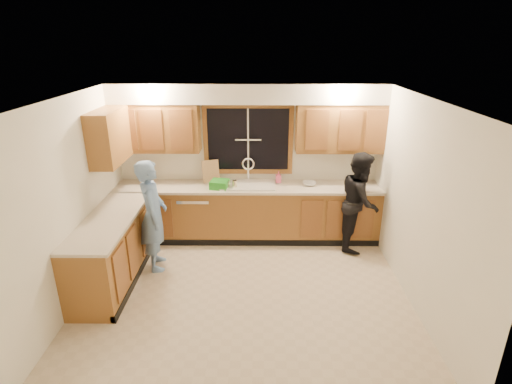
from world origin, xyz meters
TOP-DOWN VIEW (x-y plane):
  - floor at (0.00, 0.00)m, footprint 4.20×4.20m
  - ceiling at (0.00, 0.00)m, footprint 4.20×4.20m
  - wall_back at (0.00, 1.90)m, footprint 4.20×0.00m
  - wall_left at (-2.10, 0.00)m, footprint 0.00×3.80m
  - wall_right at (2.10, 0.00)m, footprint 0.00×3.80m
  - base_cabinets_back at (0.00, 1.60)m, footprint 4.20×0.60m
  - base_cabinets_left at (-1.80, 0.35)m, footprint 0.60×1.90m
  - countertop_back at (0.00, 1.58)m, footprint 4.20×0.63m
  - countertop_left at (-1.79, 0.35)m, footprint 0.63×1.90m
  - upper_cabinets_left at (-1.43, 1.73)m, footprint 1.35×0.33m
  - upper_cabinets_right at (1.43, 1.73)m, footprint 1.35×0.33m
  - upper_cabinets_return at (-1.94, 1.12)m, footprint 0.33×0.90m
  - soffit at (0.00, 1.72)m, footprint 4.20×0.35m
  - window_frame at (0.00, 1.89)m, footprint 1.44×0.03m
  - sink at (0.00, 1.60)m, footprint 0.86×0.52m
  - dishwasher at (-0.85, 1.59)m, footprint 0.60×0.56m
  - stove at (-1.80, -0.22)m, footprint 0.58×0.75m
  - man at (-1.30, 0.69)m, footprint 0.50×0.66m
  - woman at (1.73, 1.31)m, footprint 0.77×0.89m
  - knife_block at (-1.64, 1.65)m, footprint 0.15×0.14m
  - cutting_board at (-0.61, 1.78)m, footprint 0.29×0.19m
  - dish_crate at (-0.44, 1.49)m, footprint 0.31×0.30m
  - soap_bottle at (0.49, 1.76)m, footprint 0.09×0.09m
  - bowl at (0.99, 1.63)m, footprint 0.21×0.21m
  - can_left at (-0.20, 1.47)m, footprint 0.08×0.08m
  - can_right at (-0.32, 1.50)m, footprint 0.07×0.07m

SIDE VIEW (x-z plane):
  - floor at x=0.00m, z-range 0.00..0.00m
  - dishwasher at x=-0.85m, z-range 0.00..0.82m
  - base_cabinets_back at x=0.00m, z-range 0.00..0.88m
  - base_cabinets_left at x=-1.80m, z-range 0.00..0.88m
  - stove at x=-1.80m, z-range 0.00..0.90m
  - woman at x=1.73m, z-range 0.00..1.55m
  - man at x=-1.30m, z-range 0.00..1.61m
  - sink at x=0.00m, z-range 0.58..1.15m
  - countertop_back at x=0.00m, z-range 0.88..0.92m
  - countertop_left at x=-1.79m, z-range 0.88..0.92m
  - bowl at x=0.99m, z-range 0.92..0.97m
  - can_right at x=-0.32m, z-range 0.92..1.03m
  - dish_crate at x=-0.44m, z-range 0.92..1.05m
  - can_left at x=-0.20m, z-range 0.92..1.05m
  - soap_bottle at x=0.49m, z-range 0.92..1.11m
  - knife_block at x=-1.64m, z-range 0.92..1.13m
  - cutting_board at x=-0.61m, z-range 0.92..1.28m
  - wall_back at x=0.00m, z-range -0.85..3.35m
  - wall_left at x=-2.10m, z-range -0.65..3.15m
  - wall_right at x=2.10m, z-range -0.65..3.15m
  - window_frame at x=0.00m, z-range 1.03..2.17m
  - upper_cabinets_left at x=-1.43m, z-range 1.45..2.20m
  - upper_cabinets_right at x=1.43m, z-range 1.45..2.20m
  - upper_cabinets_return at x=-1.94m, z-range 1.45..2.20m
  - soffit at x=0.00m, z-range 2.20..2.50m
  - ceiling at x=0.00m, z-range 2.50..2.50m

